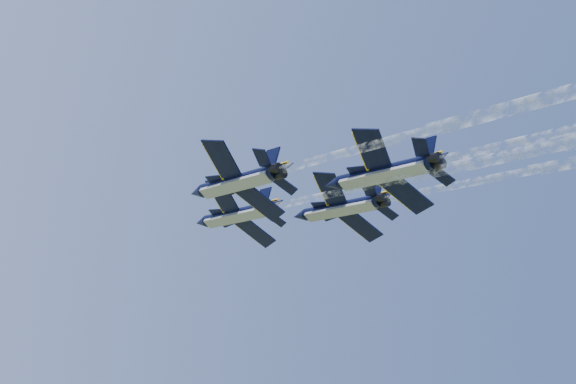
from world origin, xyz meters
TOP-DOWN VIEW (x-y plane):
  - jet_lead at (0.03, 14.46)m, footprint 12.24×18.52m
  - jet_left at (-9.89, 0.07)m, footprint 12.24×18.52m
  - jet_right at (9.27, 1.42)m, footprint 12.24×18.52m
  - jet_slot at (1.55, -14.25)m, footprint 12.24×18.52m

SIDE VIEW (x-z plane):
  - jet_lead at x=0.03m, z-range 95.54..103.51m
  - jet_left at x=-9.89m, z-range 95.54..103.51m
  - jet_right at x=9.27m, z-range 95.54..103.51m
  - jet_slot at x=1.55m, z-range 95.54..103.51m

